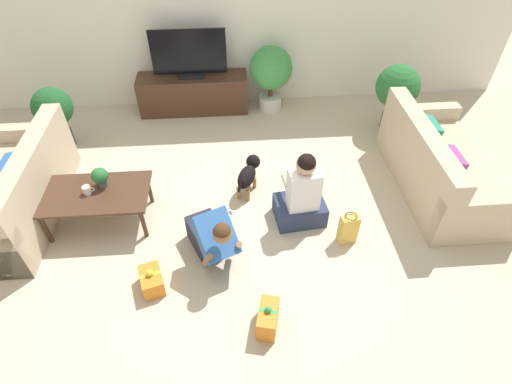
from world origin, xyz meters
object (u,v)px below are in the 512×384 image
(dog, at_px, (248,173))
(potted_plant_corner_right, at_px, (397,88))
(gift_box_b, at_px, (268,318))
(mug, at_px, (87,190))
(person_sitting, at_px, (302,197))
(gift_bag_a, at_px, (348,229))
(sofa_right, at_px, (439,167))
(sofa_left, at_px, (13,194))
(tv, at_px, (189,56))
(coffee_table, at_px, (96,196))
(person_kneeling, at_px, (212,236))
(tv_console, at_px, (194,94))
(potted_plant_back_right, at_px, (271,72))
(tabletop_plant, at_px, (100,177))
(potted_plant_corner_left, at_px, (54,110))
(gift_box_a, at_px, (152,280))

(dog, bearing_deg, potted_plant_corner_right, -127.38)
(gift_box_b, bearing_deg, mug, 141.34)
(person_sitting, bearing_deg, gift_bag_a, 135.91)
(sofa_right, bearing_deg, sofa_left, 90.86)
(tv, xyz_separation_m, gift_bag_a, (1.66, -2.71, -0.67))
(gift_box_b, bearing_deg, coffee_table, 140.26)
(potted_plant_corner_right, distance_m, gift_bag_a, 2.35)
(sofa_right, bearing_deg, person_kneeling, 108.14)
(tv_console, height_order, potted_plant_corner_right, potted_plant_corner_right)
(potted_plant_back_right, relative_size, person_sitting, 1.05)
(tv_console, height_order, dog, tv_console)
(gift_bag_a, relative_size, tabletop_plant, 1.67)
(person_kneeling, distance_m, tabletop_plant, 1.35)
(tv, height_order, person_kneeling, tv)
(potted_plant_back_right, bearing_deg, dog, -103.82)
(person_sitting, relative_size, dog, 1.64)
(potted_plant_corner_left, relative_size, person_kneeling, 1.05)
(dog, distance_m, mug, 1.73)
(coffee_table, bearing_deg, tv, 67.59)
(person_kneeling, bearing_deg, mug, 131.63)
(tv_console, bearing_deg, sofa_left, -132.38)
(potted_plant_corner_right, distance_m, gift_box_b, 3.58)
(dog, bearing_deg, tv_console, -46.04)
(mug, bearing_deg, dog, 12.89)
(coffee_table, xyz_separation_m, potted_plant_corner_right, (3.67, 1.54, 0.24))
(person_kneeling, distance_m, gift_bag_a, 1.38)
(tv, xyz_separation_m, potted_plant_corner_left, (-1.71, -0.76, -0.31))
(tv, xyz_separation_m, dog, (0.69, -1.84, -0.60))
(sofa_left, bearing_deg, tv_console, 137.62)
(sofa_left, height_order, gift_box_a, sofa_left)
(coffee_table, relative_size, potted_plant_back_right, 1.14)
(coffee_table, xyz_separation_m, gift_box_b, (1.66, -1.38, -0.25))
(person_sitting, bearing_deg, potted_plant_back_right, -94.13)
(person_sitting, xyz_separation_m, gift_box_a, (-1.51, -0.75, -0.24))
(tv, height_order, potted_plant_back_right, tv)
(sofa_left, height_order, person_sitting, person_sitting)
(potted_plant_corner_right, height_order, person_sitting, potted_plant_corner_right)
(tv, bearing_deg, potted_plant_corner_left, -156.03)
(sofa_right, xyz_separation_m, potted_plant_back_right, (-1.76, 1.91, 0.31))
(gift_box_a, bearing_deg, tv, 84.70)
(tv, relative_size, potted_plant_corner_left, 1.24)
(person_kneeling, distance_m, gift_box_a, 0.69)
(person_sitting, height_order, mug, person_sitting)
(potted_plant_corner_right, relative_size, tabletop_plant, 4.19)
(sofa_right, relative_size, potted_plant_back_right, 1.91)
(tv, bearing_deg, mug, -113.75)
(dog, xyz_separation_m, mug, (-1.67, -0.38, 0.21))
(potted_plant_corner_left, distance_m, gift_box_b, 3.78)
(dog, bearing_deg, tv, -46.04)
(sofa_right, bearing_deg, potted_plant_back_right, 42.76)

